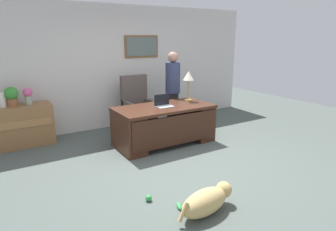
% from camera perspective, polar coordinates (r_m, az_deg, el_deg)
% --- Properties ---
extents(ground_plane, '(12.00, 12.00, 0.00)m').
position_cam_1_polar(ground_plane, '(4.93, 2.80, -9.07)').
color(ground_plane, '#4C5651').
extents(back_wall, '(7.00, 0.16, 2.70)m').
position_cam_1_polar(back_wall, '(6.84, -9.59, 9.30)').
color(back_wall, silver).
rests_on(back_wall, ground_plane).
extents(desk, '(1.87, 0.92, 0.74)m').
position_cam_1_polar(desk, '(5.63, -0.60, -1.57)').
color(desk, '#422316').
rests_on(desk, ground_plane).
extents(credenza, '(1.26, 0.50, 0.78)m').
position_cam_1_polar(credenza, '(6.18, -27.24, -1.89)').
color(credenza, olive).
rests_on(credenza, ground_plane).
extents(armchair, '(0.60, 0.59, 1.20)m').
position_cam_1_polar(armchair, '(6.47, -5.97, 1.64)').
color(armchair, '#564C47').
rests_on(armchair, ground_plane).
extents(person_standing, '(0.32, 0.32, 1.70)m').
position_cam_1_polar(person_standing, '(6.49, 0.92, 5.01)').
color(person_standing, '#262323').
rests_on(person_standing, ground_plane).
extents(dog_lying, '(0.85, 0.40, 0.30)m').
position_cam_1_polar(dog_lying, '(3.61, 7.55, -16.09)').
color(dog_lying, tan).
rests_on(dog_lying, ground_plane).
extents(laptop, '(0.32, 0.22, 0.22)m').
position_cam_1_polar(laptop, '(5.54, -0.91, 2.34)').
color(laptop, '#B2B5BA').
rests_on(laptop, desk).
extents(desk_lamp, '(0.22, 0.22, 0.60)m').
position_cam_1_polar(desk_lamp, '(6.00, 3.99, 7.34)').
color(desk_lamp, '#9E8447').
rests_on(desk_lamp, desk).
extents(vase_with_flowers, '(0.17, 0.17, 0.32)m').
position_cam_1_polar(vase_with_flowers, '(6.07, -25.54, 3.63)').
color(vase_with_flowers, '#9BA990').
rests_on(vase_with_flowers, credenza).
extents(vase_empty, '(0.12, 0.12, 0.27)m').
position_cam_1_polar(vase_empty, '(6.05, -29.54, 2.66)').
color(vase_empty, silver).
rests_on(vase_empty, credenza).
extents(potted_plant, '(0.24, 0.24, 0.36)m').
position_cam_1_polar(potted_plant, '(6.05, -28.10, 3.44)').
color(potted_plant, brown).
rests_on(potted_plant, credenza).
extents(dog_toy_ball, '(0.08, 0.08, 0.08)m').
position_cam_1_polar(dog_toy_ball, '(3.87, -3.78, -15.68)').
color(dog_toy_ball, green).
rests_on(dog_toy_ball, ground_plane).
extents(dog_toy_bone, '(0.10, 0.17, 0.05)m').
position_cam_1_polar(dog_toy_bone, '(3.74, 2.14, -17.13)').
color(dog_toy_bone, green).
rests_on(dog_toy_bone, ground_plane).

